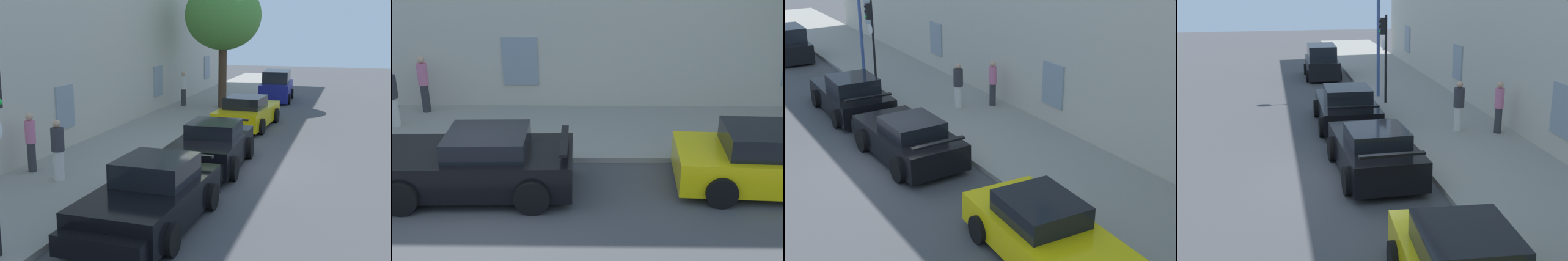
{
  "view_description": "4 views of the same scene",
  "coord_description": "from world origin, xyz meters",
  "views": [
    {
      "loc": [
        -15.43,
        -3.77,
        4.43
      ],
      "look_at": [
        -1.48,
        0.65,
        1.39
      ],
      "focal_mm": 47.25,
      "sensor_mm": 36.0,
      "label": 1
    },
    {
      "loc": [
        2.32,
        -8.92,
        5.2
      ],
      "look_at": [
        2.18,
        1.11,
        1.19
      ],
      "focal_mm": 44.58,
      "sensor_mm": 36.0,
      "label": 2
    },
    {
      "loc": [
        14.62,
        -6.01,
        7.21
      ],
      "look_at": [
        1.76,
        1.86,
        1.32
      ],
      "focal_mm": 51.98,
      "sensor_mm": 36.0,
      "label": 3
    },
    {
      "loc": [
        13.42,
        -2.18,
        5.32
      ],
      "look_at": [
        -0.53,
        0.5,
        1.16
      ],
      "focal_mm": 49.31,
      "sensor_mm": 36.0,
      "label": 4
    }
  ],
  "objects": [
    {
      "name": "ground_plane",
      "position": [
        0.0,
        0.0,
        0.0
      ],
      "size": [
        80.0,
        80.0,
        0.0
      ],
      "primitive_type": "plane",
      "color": "#444447"
    },
    {
      "name": "sidewalk",
      "position": [
        0.0,
        3.91,
        0.07
      ],
      "size": [
        60.0,
        3.97,
        0.14
      ],
      "primitive_type": "cube",
      "color": "gray",
      "rests_on": "ground"
    },
    {
      "name": "sportscar_yellow_flank",
      "position": [
        -0.42,
        0.49,
        0.63
      ],
      "size": [
        4.67,
        2.26,
        1.38
      ],
      "color": "black",
      "rests_on": "ground"
    },
    {
      "name": "pedestrian_bystander",
      "position": [
        -2.89,
        5.27,
        1.06
      ],
      "size": [
        0.36,
        0.36,
        1.76
      ],
      "color": "#333338",
      "rests_on": "sidewalk"
    }
  ]
}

